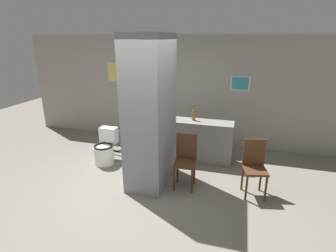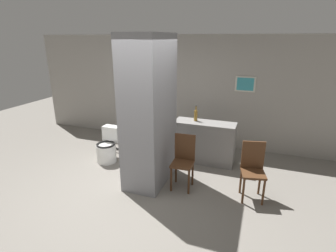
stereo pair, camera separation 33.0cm
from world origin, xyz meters
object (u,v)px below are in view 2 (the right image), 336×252
(toilet, at_px, (108,148))
(chair_by_doorway, at_px, (253,168))
(bottle_tall, at_px, (196,115))
(bicycle, at_px, (139,140))
(chair_near_pillar, at_px, (183,159))

(toilet, bearing_deg, chair_by_doorway, -6.98)
(toilet, distance_m, bottle_tall, 1.99)
(bicycle, distance_m, bottle_tall, 1.42)
(chair_by_doorway, distance_m, bottle_tall, 1.70)
(chair_by_doorway, bearing_deg, bicycle, 147.31)
(toilet, bearing_deg, bicycle, 48.25)
(chair_near_pillar, height_order, chair_by_doorway, same)
(bicycle, height_order, bottle_tall, bottle_tall)
(toilet, xyz_separation_m, bottle_tall, (1.73, 0.70, 0.70))
(toilet, relative_size, bottle_tall, 2.14)
(chair_near_pillar, relative_size, chair_by_doorway, 1.00)
(chair_by_doorway, height_order, bottle_tall, bottle_tall)
(bicycle, relative_size, bottle_tall, 5.01)
(bicycle, bearing_deg, toilet, -131.75)
(bicycle, bearing_deg, chair_near_pillar, -36.20)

